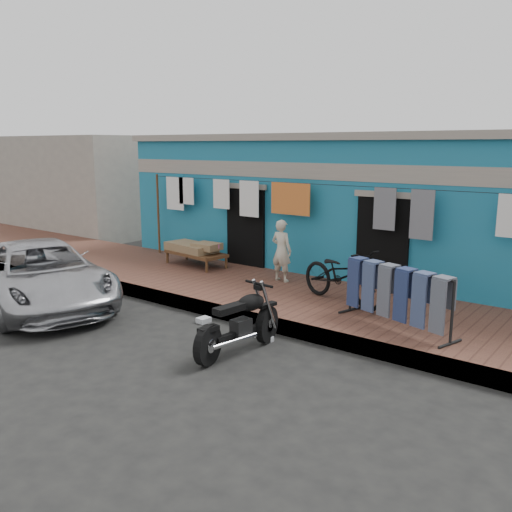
# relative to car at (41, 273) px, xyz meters

# --- Properties ---
(ground) EXTENTS (80.00, 80.00, 0.00)m
(ground) POSITION_rel_car_xyz_m (3.81, -0.06, -0.64)
(ground) COLOR black
(ground) RESTS_ON ground
(sidewalk) EXTENTS (28.00, 3.00, 0.25)m
(sidewalk) POSITION_rel_car_xyz_m (3.81, 2.94, -0.52)
(sidewalk) COLOR brown
(sidewalk) RESTS_ON ground
(curb) EXTENTS (28.00, 0.10, 0.25)m
(curb) POSITION_rel_car_xyz_m (3.81, 1.49, -0.52)
(curb) COLOR gray
(curb) RESTS_ON ground
(building) EXTENTS (12.20, 5.20, 3.36)m
(building) POSITION_rel_car_xyz_m (3.80, 6.93, 1.04)
(building) COLOR #1B6E92
(building) RESTS_ON ground
(neighbor_left) EXTENTS (6.00, 5.00, 3.40)m
(neighbor_left) POSITION_rel_car_xyz_m (-7.19, 6.94, 1.06)
(neighbor_left) COLOR #9E9384
(neighbor_left) RESTS_ON ground
(clothesline) EXTENTS (10.06, 0.06, 2.10)m
(clothesline) POSITION_rel_car_xyz_m (3.09, 4.19, 1.17)
(clothesline) COLOR brown
(clothesline) RESTS_ON sidewalk
(car) EXTENTS (4.98, 3.39, 1.29)m
(car) POSITION_rel_car_xyz_m (0.00, 0.00, 0.00)
(car) COLOR #B3B3B8
(car) RESTS_ON ground
(seated_person) EXTENTS (0.49, 0.33, 1.32)m
(seated_person) POSITION_rel_car_xyz_m (3.18, 3.64, 0.27)
(seated_person) COLOR beige
(seated_person) RESTS_ON sidewalk
(bicycle) EXTENTS (2.05, 1.19, 1.25)m
(bicycle) POSITION_rel_car_xyz_m (5.00, 3.00, 0.23)
(bicycle) COLOR black
(bicycle) RESTS_ON sidewalk
(motorcycle) EXTENTS (0.89, 1.70, 1.02)m
(motorcycle) POSITION_rel_car_xyz_m (4.66, 0.40, -0.13)
(motorcycle) COLOR black
(motorcycle) RESTS_ON ground
(charpoy) EXTENTS (1.87, 1.19, 0.56)m
(charpoy) POSITION_rel_car_xyz_m (0.69, 3.63, -0.11)
(charpoy) COLOR brown
(charpoy) RESTS_ON sidewalk
(jeans_rack) EXTENTS (2.36, 1.60, 1.02)m
(jeans_rack) POSITION_rel_car_xyz_m (6.33, 2.31, 0.12)
(jeans_rack) COLOR black
(jeans_rack) RESTS_ON sidewalk
(litter_a) EXTENTS (0.21, 0.17, 0.09)m
(litter_a) POSITION_rel_car_xyz_m (4.39, 1.14, -0.60)
(litter_a) COLOR silver
(litter_a) RESTS_ON ground
(litter_b) EXTENTS (0.15, 0.18, 0.08)m
(litter_b) POSITION_rel_car_xyz_m (4.72, 1.06, -0.60)
(litter_b) COLOR silver
(litter_b) RESTS_ON ground
(litter_c) EXTENTS (0.20, 0.24, 0.09)m
(litter_c) POSITION_rel_car_xyz_m (3.24, 1.14, -0.60)
(litter_c) COLOR silver
(litter_c) RESTS_ON ground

